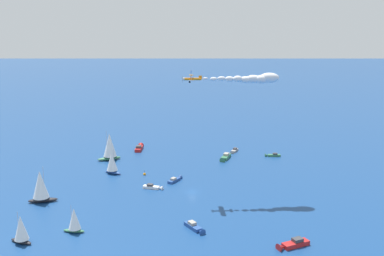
% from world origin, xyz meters
% --- Properties ---
extents(ground_plane, '(2000.00, 2000.00, 0.00)m').
position_xyz_m(ground_plane, '(0.00, 0.00, 0.00)').
color(ground_plane, navy).
extents(motorboat_near_centre, '(2.64, 7.35, 2.09)m').
position_xyz_m(motorboat_near_centre, '(50.64, -31.30, 0.56)').
color(motorboat_near_centre, '#33704C').
rests_on(motorboat_near_centre, ground_plane).
extents(sailboat_far_port, '(3.59, 6.43, 8.24)m').
position_xyz_m(sailboat_far_port, '(-36.69, 29.51, 3.76)').
color(sailboat_far_port, '#33704C').
rests_on(sailboat_far_port, ground_plane).
extents(motorboat_inshore, '(7.24, 9.43, 2.79)m').
position_xyz_m(motorboat_inshore, '(-37.97, -31.74, 0.75)').
color(motorboat_inshore, '#B21E1E').
rests_on(motorboat_inshore, ground_plane).
extents(sailboat_offshore, '(6.81, 10.09, 12.56)m').
position_xyz_m(sailboat_offshore, '(-16.13, 49.56, 5.73)').
color(sailboat_offshore, black).
rests_on(sailboat_offshore, ground_plane).
extents(motorboat_trailing, '(10.75, 4.82, 3.02)m').
position_xyz_m(motorboat_trailing, '(43.11, -9.81, 0.82)').
color(motorboat_trailing, '#33704C').
rests_on(motorboat_trailing, ground_plane).
extents(sailboat_ahead, '(4.79, 7.24, 9.00)m').
position_xyz_m(sailboat_ahead, '(-44.89, 41.25, 4.11)').
color(sailboat_ahead, black).
rests_on(sailboat_ahead, ground_plane).
extents(motorboat_mid_cluster, '(2.97, 7.71, 2.18)m').
position_xyz_m(motorboat_mid_cluster, '(1.39, 14.40, 0.59)').
color(motorboat_mid_cluster, white).
rests_on(motorboat_mid_cluster, ground_plane).
extents(motorboat_outer_ring_a, '(7.63, 3.79, 2.15)m').
position_xyz_m(motorboat_outer_ring_a, '(56.18, -13.51, 0.58)').
color(motorboat_outer_ring_a, '#9E9993').
rests_on(motorboat_outer_ring_a, ground_plane).
extents(sailboat_outer_ring_b, '(8.35, 10.71, 13.79)m').
position_xyz_m(sailboat_outer_ring_b, '(35.62, 41.97, 6.30)').
color(sailboat_outer_ring_b, '#33704C').
rests_on(sailboat_outer_ring_b, ground_plane).
extents(motorboat_outer_ring_c, '(7.74, 7.09, 2.43)m').
position_xyz_m(motorboat_outer_ring_c, '(-30.71, -4.81, 0.65)').
color(motorboat_outer_ring_c, '#23478C').
rests_on(motorboat_outer_ring_c, ground_plane).
extents(motorboat_outer_ring_d, '(7.90, 4.97, 2.25)m').
position_xyz_m(motorboat_outer_ring_d, '(10.88, 7.80, 0.61)').
color(motorboat_outer_ring_d, '#23478C').
rests_on(motorboat_outer_ring_d, ground_plane).
extents(sailboat_outer_ring_e, '(5.81, 8.20, 10.31)m').
position_xyz_m(sailboat_outer_ring_e, '(16.95, 35.08, 4.70)').
color(sailboat_outer_ring_e, '#23478C').
rests_on(sailboat_outer_ring_e, ground_plane).
extents(motorboat_outer_ring_f, '(11.20, 3.75, 3.19)m').
position_xyz_m(motorboat_outer_ring_f, '(55.27, 33.22, 0.86)').
color(motorboat_outer_ring_f, '#B21E1E').
rests_on(motorboat_outer_ring_f, ground_plane).
extents(marker_buoy, '(1.10, 1.10, 2.10)m').
position_xyz_m(marker_buoy, '(16.51, 21.51, 0.39)').
color(marker_buoy, orange).
rests_on(marker_buoy, ground_plane).
extents(biplane_lead, '(7.42, 6.98, 3.61)m').
position_xyz_m(biplane_lead, '(-0.04, 0.28, 41.05)').
color(biplane_lead, orange).
extents(wingwalker_lead, '(1.49, 0.35, 1.53)m').
position_xyz_m(wingwalker_lead, '(0.11, 0.32, 43.19)').
color(wingwalker_lead, '#1E4CB2').
extents(smoke_trail_lead, '(7.56, 26.62, 3.94)m').
position_xyz_m(smoke_trail_lead, '(4.04, -21.65, 40.89)').
color(smoke_trail_lead, silver).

